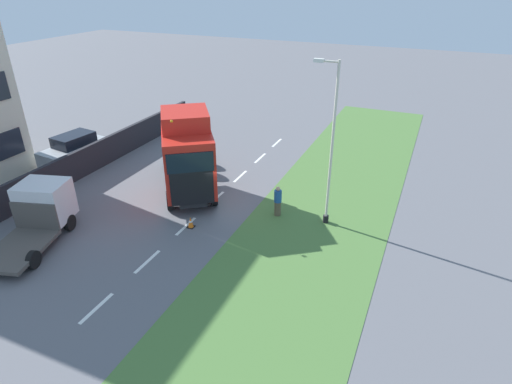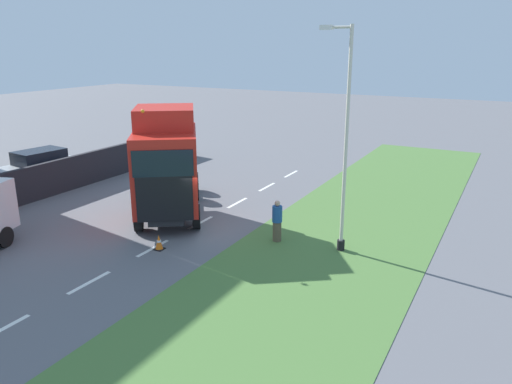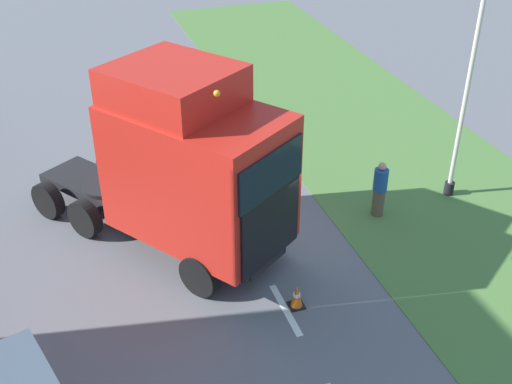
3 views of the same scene
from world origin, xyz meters
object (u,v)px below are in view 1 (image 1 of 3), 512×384
object	(u,v)px
lorry_cab	(188,156)
flatbed_truck	(41,210)
pedestrian	(278,202)
traffic_cone_lead	(191,222)
lamp_post	(330,152)
parked_car	(75,150)

from	to	relation	value
lorry_cab	flatbed_truck	distance (m)	7.68
pedestrian	traffic_cone_lead	distance (m)	4.58
lamp_post	pedestrian	bearing A→B (deg)	7.12
traffic_cone_lead	lamp_post	bearing A→B (deg)	-152.33
flatbed_truck	parked_car	size ratio (longest dim) A/B	1.20
traffic_cone_lead	parked_car	bearing A→B (deg)	-19.10
parked_car	pedestrian	size ratio (longest dim) A/B	2.77
lorry_cab	lamp_post	xyz separation A→B (m)	(-7.68, -0.29, 1.36)
lorry_cab	pedestrian	bearing A→B (deg)	144.75
flatbed_truck	traffic_cone_lead	distance (m)	7.08
flatbed_truck	parked_car	distance (m)	8.62
flatbed_truck	lamp_post	size ratio (longest dim) A/B	0.68
lamp_post	traffic_cone_lead	distance (m)	7.62
lamp_post	parked_car	bearing A→B (deg)	-2.33
lorry_cab	parked_car	xyz separation A→B (m)	(9.34, -0.98, -1.48)
parked_car	lamp_post	bearing A→B (deg)	-175.54
lorry_cab	lamp_post	bearing A→B (deg)	147.06
lamp_post	traffic_cone_lead	world-z (taller)	lamp_post
flatbed_truck	traffic_cone_lead	world-z (taller)	flatbed_truck
lorry_cab	pedestrian	size ratio (longest dim) A/B	4.44
flatbed_truck	traffic_cone_lead	size ratio (longest dim) A/B	9.52
lorry_cab	pedestrian	distance (m)	5.52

